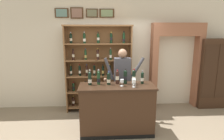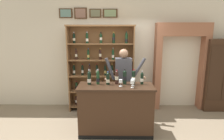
{
  "view_description": "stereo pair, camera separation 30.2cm",
  "coord_description": "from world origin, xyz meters",
  "views": [
    {
      "loc": [
        -0.32,
        -3.74,
        2.17
      ],
      "look_at": [
        -0.06,
        0.31,
        1.31
      ],
      "focal_mm": 30.34,
      "sensor_mm": 36.0,
      "label": 1
    },
    {
      "loc": [
        -0.01,
        -3.74,
        2.17
      ],
      "look_at": [
        -0.06,
        0.31,
        1.31
      ],
      "focal_mm": 30.34,
      "sensor_mm": 36.0,
      "label": 2
    }
  ],
  "objects": [
    {
      "name": "wine_shelf",
      "position": [
        -0.37,
        1.23,
        1.2
      ],
      "size": [
        1.76,
        0.36,
        2.3
      ],
      "color": "brown",
      "rests_on": "ground"
    },
    {
      "name": "tasting_bottle_bianco",
      "position": [
        0.04,
        0.12,
        1.2
      ],
      "size": [
        0.07,
        0.07,
        0.31
      ],
      "color": "black",
      "rests_on": "tasting_counter"
    },
    {
      "name": "wine_glass_left",
      "position": [
        0.37,
        -0.0,
        1.15
      ],
      "size": [
        0.08,
        0.08,
        0.15
      ],
      "color": "silver",
      "rests_on": "tasting_counter"
    },
    {
      "name": "tasting_bottle_chianti",
      "position": [
        0.57,
        0.11,
        1.18
      ],
      "size": [
        0.07,
        0.07,
        0.29
      ],
      "color": "black",
      "rests_on": "tasting_counter"
    },
    {
      "name": "wine_glass_center",
      "position": [
        0.12,
        -0.05,
        1.15
      ],
      "size": [
        0.07,
        0.07,
        0.14
      ],
      "color": "silver",
      "rests_on": "tasting_counter"
    },
    {
      "name": "tasting_bottle_super_tuscan",
      "position": [
        -0.15,
        0.08,
        1.18
      ],
      "size": [
        0.08,
        0.08,
        0.28
      ],
      "color": "black",
      "rests_on": "tasting_counter"
    },
    {
      "name": "tasting_bottle_prosecco",
      "position": [
        -0.54,
        0.08,
        1.19
      ],
      "size": [
        0.07,
        0.07,
        0.32
      ],
      "color": "black",
      "rests_on": "tasting_counter"
    },
    {
      "name": "shopkeeper",
      "position": [
        0.2,
        0.63,
        1.07
      ],
      "size": [
        0.99,
        0.22,
        1.74
      ],
      "color": "#2D3347",
      "rests_on": "ground"
    },
    {
      "name": "ground_plane",
      "position": [
        0.0,
        0.0,
        -0.01
      ],
      "size": [
        14.0,
        14.0,
        0.02
      ],
      "primitive_type": "cube",
      "color": "#7A6B56"
    },
    {
      "name": "tasting_bottle_grappa",
      "position": [
        0.39,
        0.12,
        1.2
      ],
      "size": [
        0.08,
        0.08,
        0.32
      ],
      "color": "black",
      "rests_on": "tasting_counter"
    },
    {
      "name": "tasting_bottle_vin_santo",
      "position": [
        0.21,
        0.12,
        1.2
      ],
      "size": [
        0.08,
        0.08,
        0.33
      ],
      "color": "black",
      "rests_on": "tasting_counter"
    },
    {
      "name": "back_wall",
      "position": [
        -0.0,
        1.59,
        1.75
      ],
      "size": [
        12.0,
        0.19,
        3.5
      ],
      "color": "beige",
      "rests_on": "ground"
    },
    {
      "name": "archway_doorway",
      "position": [
        1.8,
        1.46,
        1.36
      ],
      "size": [
        1.43,
        0.45,
        2.36
      ],
      "color": "#935B42",
      "rests_on": "ground"
    },
    {
      "name": "wine_glass_right",
      "position": [
        0.35,
        -0.14,
        1.16
      ],
      "size": [
        0.08,
        0.08,
        0.16
      ],
      "color": "silver",
      "rests_on": "tasting_counter"
    },
    {
      "name": "tasting_bottle_brunello",
      "position": [
        -0.36,
        0.11,
        1.19
      ],
      "size": [
        0.07,
        0.07,
        0.32
      ],
      "color": "#19381E",
      "rests_on": "tasting_counter"
    },
    {
      "name": "tasting_counter",
      "position": [
        0.02,
        -0.0,
        0.52
      ],
      "size": [
        1.56,
        0.61,
        1.05
      ],
      "color": "#382316",
      "rests_on": "ground"
    },
    {
      "name": "side_cabinet",
      "position": [
        2.82,
        1.26,
        0.97
      ],
      "size": [
        0.81,
        0.4,
        1.94
      ],
      "color": "#382316",
      "rests_on": "ground"
    }
  ]
}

